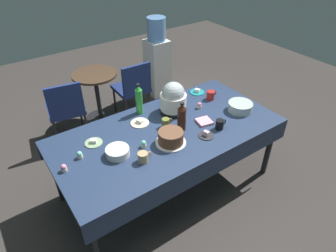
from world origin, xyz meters
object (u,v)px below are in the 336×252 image
at_px(frosted_layer_cake, 171,138).
at_px(coffee_mug_red, 211,95).
at_px(cupcake_rose, 64,168).
at_px(water_cooler, 157,60).
at_px(soda_bottle_lime_soda, 139,100).
at_px(potluck_table, 168,135).
at_px(round_cafe_table, 97,88).
at_px(glass_salad_bowl, 240,107).
at_px(coffee_mug_olive, 166,123).
at_px(ceramic_snack_bowl, 118,152).
at_px(dessert_plate_cream, 140,122).
at_px(coffee_mug_tan, 143,157).
at_px(dessert_plate_charcoal, 206,135).
at_px(cupcake_vanilla, 199,105).
at_px(maroon_chair_right, 133,86).
at_px(cupcake_lemon, 144,144).
at_px(cupcake_berry, 80,155).
at_px(dessert_plate_teal, 197,92).
at_px(maroon_chair_left, 66,107).
at_px(dessert_plate_sage, 94,142).
at_px(soda_bottle_cola, 182,117).
at_px(coffee_mug_black, 220,124).
at_px(slow_cooker, 173,99).

height_order(frosted_layer_cake, coffee_mug_red, frosted_layer_cake).
height_order(cupcake_rose, water_cooler, water_cooler).
height_order(soda_bottle_lime_soda, coffee_mug_red, soda_bottle_lime_soda).
relative_size(potluck_table, round_cafe_table, 3.06).
height_order(glass_salad_bowl, cupcake_rose, glass_salad_bowl).
bearing_deg(coffee_mug_olive, ceramic_snack_bowl, -169.48).
height_order(glass_salad_bowl, dessert_plate_cream, glass_salad_bowl).
height_order(glass_salad_bowl, coffee_mug_tan, glass_salad_bowl).
bearing_deg(dessert_plate_charcoal, water_cooler, 68.69).
distance_m(cupcake_vanilla, maroon_chair_right, 1.32).
relative_size(ceramic_snack_bowl, cupcake_lemon, 3.04).
relative_size(cupcake_berry, soda_bottle_lime_soda, 0.20).
xyz_separation_m(dessert_plate_teal, cupcake_berry, (-1.55, -0.31, 0.02)).
bearing_deg(cupcake_berry, frosted_layer_cake, -20.48).
height_order(soda_bottle_lime_soda, maroon_chair_left, soda_bottle_lime_soda).
bearing_deg(maroon_chair_left, glass_salad_bowl, -48.43).
height_order(ceramic_snack_bowl, cupcake_lemon, ceramic_snack_bowl).
height_order(frosted_layer_cake, dessert_plate_teal, frosted_layer_cake).
xyz_separation_m(frosted_layer_cake, coffee_mug_olive, (0.11, 0.23, -0.01)).
bearing_deg(potluck_table, water_cooler, 59.68).
height_order(coffee_mug_red, coffee_mug_tan, coffee_mug_red).
distance_m(dessert_plate_sage, maroon_chair_left, 1.23).
height_order(dessert_plate_sage, coffee_mug_red, coffee_mug_red).
xyz_separation_m(dessert_plate_cream, dessert_plate_charcoal, (0.40, -0.54, 0.00)).
bearing_deg(dessert_plate_cream, potluck_table, -57.76).
distance_m(potluck_table, cupcake_berry, 0.85).
relative_size(ceramic_snack_bowl, soda_bottle_cola, 0.69).
bearing_deg(water_cooler, ceramic_snack_bowl, -131.12).
xyz_separation_m(cupcake_rose, round_cafe_table, (0.96, 1.62, -0.28)).
height_order(ceramic_snack_bowl, coffee_mug_olive, coffee_mug_olive).
distance_m(soda_bottle_lime_soda, coffee_mug_black, 0.85).
relative_size(slow_cooker, coffee_mug_tan, 2.64).
relative_size(coffee_mug_red, round_cafe_table, 0.18).
bearing_deg(coffee_mug_olive, maroon_chair_left, 113.02).
height_order(slow_cooker, water_cooler, water_cooler).
bearing_deg(soda_bottle_lime_soda, coffee_mug_tan, -118.33).
height_order(coffee_mug_red, water_cooler, water_cooler).
relative_size(dessert_plate_charcoal, soda_bottle_lime_soda, 0.44).
height_order(coffee_mug_olive, maroon_chair_left, maroon_chair_left).
distance_m(cupcake_lemon, soda_bottle_cola, 0.45).
bearing_deg(soda_bottle_cola, frosted_layer_cake, -150.85).
relative_size(dessert_plate_sage, dessert_plate_teal, 0.95).
bearing_deg(coffee_mug_red, round_cafe_table, 118.71).
distance_m(dessert_plate_sage, round_cafe_table, 1.57).
relative_size(dessert_plate_charcoal, cupcake_lemon, 2.19).
bearing_deg(maroon_chair_left, slow_cooker, -55.90).
bearing_deg(coffee_mug_tan, soda_bottle_cola, 18.82).
relative_size(cupcake_berry, coffee_mug_tan, 0.53).
bearing_deg(cupcake_berry, cupcake_lemon, -19.51).
xyz_separation_m(dessert_plate_charcoal, round_cafe_table, (-0.29, 1.92, -0.26)).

